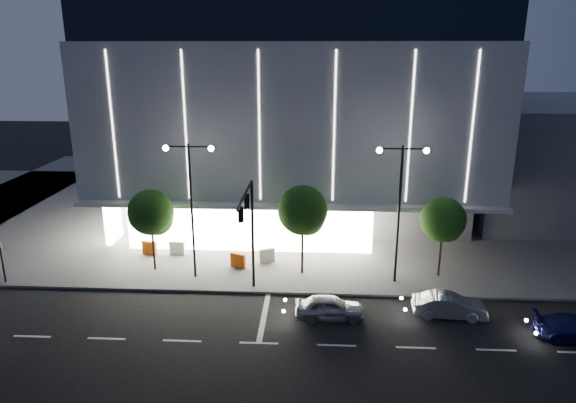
# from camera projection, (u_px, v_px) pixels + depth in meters

# --- Properties ---
(ground) EXTENTS (160.00, 160.00, 0.00)m
(ground) POSITION_uv_depth(u_px,v_px,m) (225.00, 327.00, 27.93)
(ground) COLOR black
(ground) RESTS_ON ground
(sidewalk_museum) EXTENTS (70.00, 40.00, 0.15)m
(sidewalk_museum) POSITION_uv_depth(u_px,v_px,m) (317.00, 201.00, 50.61)
(sidewalk_museum) COLOR #474747
(sidewalk_museum) RESTS_ON ground
(museum) EXTENTS (30.00, 25.80, 18.00)m
(museum) POSITION_uv_depth(u_px,v_px,m) (296.00, 109.00, 46.46)
(museum) COLOR #4C4C51
(museum) RESTS_ON ground
(annex_building) EXTENTS (16.00, 20.00, 10.00)m
(annex_building) POSITION_uv_depth(u_px,v_px,m) (541.00, 155.00, 48.13)
(annex_building) COLOR #4C4C51
(annex_building) RESTS_ON ground
(traffic_mast) EXTENTS (0.33, 5.89, 7.07)m
(traffic_mast) POSITION_uv_depth(u_px,v_px,m) (249.00, 220.00, 29.63)
(traffic_mast) COLOR black
(traffic_mast) RESTS_ON ground
(street_lamp_west) EXTENTS (3.16, 0.36, 9.00)m
(street_lamp_west) POSITION_uv_depth(u_px,v_px,m) (191.00, 191.00, 32.12)
(street_lamp_west) COLOR black
(street_lamp_west) RESTS_ON ground
(street_lamp_east) EXTENTS (3.16, 0.36, 9.00)m
(street_lamp_east) POSITION_uv_depth(u_px,v_px,m) (400.00, 195.00, 31.45)
(street_lamp_east) COLOR black
(street_lamp_east) RESTS_ON ground
(ped_signal_far) EXTENTS (0.22, 0.24, 3.00)m
(ped_signal_far) POSITION_uv_depth(u_px,v_px,m) (1.00, 257.00, 32.46)
(ped_signal_far) COLOR black
(ped_signal_far) RESTS_ON ground
(tree_left) EXTENTS (3.02, 3.02, 5.72)m
(tree_left) POSITION_uv_depth(u_px,v_px,m) (151.00, 215.00, 33.79)
(tree_left) COLOR black
(tree_left) RESTS_ON ground
(tree_mid) EXTENTS (3.25, 3.25, 6.15)m
(tree_mid) POSITION_uv_depth(u_px,v_px,m) (303.00, 213.00, 33.20)
(tree_mid) COLOR black
(tree_mid) RESTS_ON ground
(tree_right) EXTENTS (2.91, 2.91, 5.51)m
(tree_right) POSITION_uv_depth(u_px,v_px,m) (443.00, 222.00, 32.87)
(tree_right) COLOR black
(tree_right) RESTS_ON ground
(car_lead) EXTENTS (3.95, 1.69, 1.33)m
(car_lead) POSITION_uv_depth(u_px,v_px,m) (330.00, 307.00, 28.66)
(car_lead) COLOR #97999E
(car_lead) RESTS_ON ground
(car_second) EXTENTS (4.14, 1.68, 1.34)m
(car_second) POSITION_uv_depth(u_px,v_px,m) (449.00, 306.00, 28.84)
(car_second) COLOR #ABAEB3
(car_second) RESTS_ON ground
(barrier_a) EXTENTS (1.13, 0.52, 1.00)m
(barrier_a) POSITION_uv_depth(u_px,v_px,m) (149.00, 248.00, 37.25)
(barrier_a) COLOR #DC550C
(barrier_a) RESTS_ON sidewalk_museum
(barrier_b) EXTENTS (1.11, 0.30, 1.00)m
(barrier_b) POSITION_uv_depth(u_px,v_px,m) (177.00, 248.00, 37.22)
(barrier_b) COLOR white
(barrier_b) RESTS_ON sidewalk_museum
(barrier_c) EXTENTS (1.11, 0.65, 1.00)m
(barrier_c) POSITION_uv_depth(u_px,v_px,m) (238.00, 260.00, 35.05)
(barrier_c) COLOR #DA550C
(barrier_c) RESTS_ON sidewalk_museum
(barrier_d) EXTENTS (1.11, 0.68, 1.00)m
(barrier_d) POSITION_uv_depth(u_px,v_px,m) (267.00, 256.00, 35.87)
(barrier_d) COLOR silver
(barrier_d) RESTS_ON sidewalk_museum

